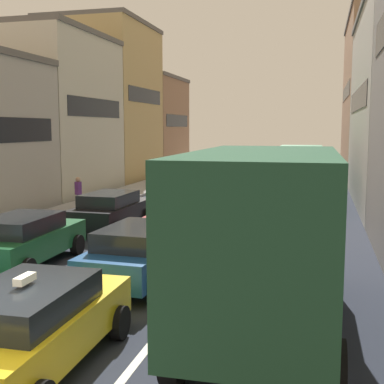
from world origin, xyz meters
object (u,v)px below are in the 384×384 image
hatchback_centre_lane_third (185,215)px  removalist_box_truck (267,234)px  taxi_centre_lane_front (32,324)px  sedan_centre_lane_second (141,252)px  wagon_left_lane_second (24,239)px  sedan_left_lane_third (111,210)px  pedestrian_near_kerb (78,192)px  sedan_right_lane_behind_truck (277,225)px  wagon_right_lane_far (295,201)px  bus_mid_queue_primary (299,169)px

hatchback_centre_lane_third → removalist_box_truck: bearing=-153.4°
taxi_centre_lane_front → hatchback_centre_lane_third: taxi_centre_lane_front is taller
sedan_centre_lane_second → hatchback_centre_lane_third: size_ratio=1.01×
taxi_centre_lane_front → wagon_left_lane_second: bearing=32.6°
sedan_left_lane_third → sedan_centre_lane_second: bearing=-148.7°
pedestrian_near_kerb → wagon_left_lane_second: bearing=77.6°
sedan_centre_lane_second → sedan_left_lane_third: same height
sedan_right_lane_behind_truck → hatchback_centre_lane_third: bearing=75.6°
taxi_centre_lane_front → pedestrian_near_kerb: size_ratio=2.61×
taxi_centre_lane_front → wagon_left_lane_second: (-3.75, 5.62, -0.00)m
wagon_left_lane_second → pedestrian_near_kerb: size_ratio=2.62×
sedan_centre_lane_second → sedan_left_lane_third: bearing=32.3°
taxi_centre_lane_front → sedan_left_lane_third: bearing=16.1°
sedan_centre_lane_second → sedan_left_lane_third: 6.95m
wagon_right_lane_far → pedestrian_near_kerb: 10.16m
taxi_centre_lane_front → wagon_right_lane_far: size_ratio=0.98×
taxi_centre_lane_front → pedestrian_near_kerb: bearing=23.3°
bus_mid_queue_primary → taxi_centre_lane_front: bearing=170.6°
hatchback_centre_lane_third → bus_mid_queue_primary: 11.09m
bus_mid_queue_primary → sedan_centre_lane_second: bearing=168.0°
sedan_right_lane_behind_truck → pedestrian_near_kerb: 11.19m
removalist_box_truck → pedestrian_near_kerb: removalist_box_truck is taller
removalist_box_truck → bus_mid_queue_primary: 18.52m
wagon_left_lane_second → taxi_centre_lane_front: bearing=-147.8°
sedan_left_lane_third → sedan_right_lane_behind_truck: size_ratio=1.00×
bus_mid_queue_primary → sedan_right_lane_behind_truck: bearing=178.8°
wagon_right_lane_far → removalist_box_truck: bearing=-175.9°
removalist_box_truck → sedan_left_lane_third: 11.11m
wagon_left_lane_second → wagon_right_lane_far: bearing=-38.2°
taxi_centre_lane_front → pedestrian_near_kerb: (-6.73, 14.82, 0.15)m
wagon_right_lane_far → bus_mid_queue_primary: bearing=4.6°
sedan_left_lane_third → sedan_right_lane_behind_truck: same height
taxi_centre_lane_front → hatchback_centre_lane_third: 10.58m
sedan_centre_lane_second → bus_mid_queue_primary: bus_mid_queue_primary is taller
wagon_right_lane_far → sedan_right_lane_behind_truck: bearing=-179.2°
wagon_left_lane_second → sedan_right_lane_behind_truck: bearing=-61.6°
removalist_box_truck → sedan_left_lane_third: (-6.96, 8.58, -1.18)m
removalist_box_truck → sedan_centre_lane_second: size_ratio=1.77×
sedan_right_lane_behind_truck → bus_mid_queue_primary: 11.47m
removalist_box_truck → wagon_right_lane_far: 12.79m
sedan_centre_lane_second → hatchback_centre_lane_third: 5.55m
taxi_centre_lane_front → sedan_left_lane_third: (-3.42, 11.07, -0.00)m
wagon_right_lane_far → bus_mid_queue_primary: bus_mid_queue_primary is taller
sedan_left_lane_third → taxi_centre_lane_front: bearing=-161.3°
removalist_box_truck → wagon_right_lane_far: size_ratio=1.76×
wagon_right_lane_far → sedan_centre_lane_second: bearing=165.2°
wagon_left_lane_second → sedan_left_lane_third: size_ratio=1.00×
wagon_left_lane_second → sedan_centre_lane_second: bearing=-100.2°
taxi_centre_lane_front → wagon_left_lane_second: size_ratio=1.00×
pedestrian_near_kerb → taxi_centre_lane_front: bearing=84.1°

